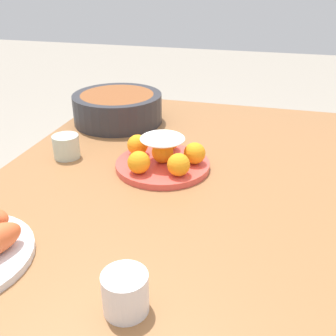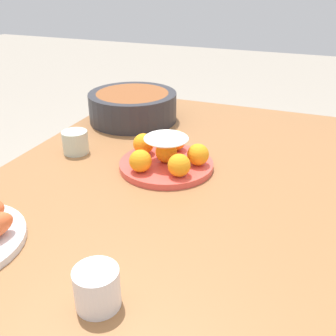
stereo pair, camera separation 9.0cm
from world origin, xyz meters
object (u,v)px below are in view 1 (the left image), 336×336
cup_near (125,293)px  cup_far (66,146)px  serving_bowl (118,107)px  cake_plate (163,156)px  dining_table (174,237)px

cup_near → cup_far: (0.45, 0.33, -0.00)m
serving_bowl → cup_near: size_ratio=4.18×
cake_plate → dining_table: bearing=-155.9°
dining_table → cup_near: 0.33m
serving_bowl → cup_far: (-0.29, 0.03, -0.02)m
cake_plate → cup_near: cake_plate is taller
dining_table → cup_far: (0.14, 0.33, 0.12)m
cake_plate → serving_bowl: bearing=39.0°
dining_table → cake_plate: (0.15, 0.07, 0.13)m
dining_table → serving_bowl: 0.54m
dining_table → cup_near: cup_near is taller
dining_table → cup_far: cup_far is taller
cake_plate → serving_bowl: serving_bowl is taller
cup_far → cake_plate: bearing=-89.1°
serving_bowl → cup_far: size_ratio=4.14×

